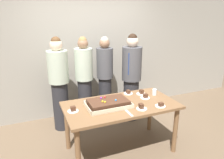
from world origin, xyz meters
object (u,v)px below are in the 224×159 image
Objects in this scene: drink_cup_nearest at (154,92)px; person_far_right_suit at (84,80)px; plated_slice_far_left at (73,110)px; plated_slice_far_right at (141,107)px; sheet_cake at (108,103)px; party_table at (121,110)px; person_green_shirt_behind at (59,83)px; plated_slice_near_left at (161,105)px; plated_slice_center_front at (128,93)px; cake_server_utensil at (129,113)px; plated_slice_center_back at (141,93)px; person_serving_front at (131,77)px; person_striped_tie_right at (105,77)px; plated_slice_near_right at (145,97)px.

drink_cup_nearest is 1.32m from person_far_right_suit.
drink_cup_nearest is at bearing 3.74° from plated_slice_far_left.
plated_slice_far_left is 0.95m from plated_slice_far_right.
sheet_cake is at bearing -3.83° from plated_slice_far_left.
sheet_cake reaches higher than plated_slice_far_left.
person_green_shirt_behind is (-0.73, 1.04, 0.19)m from party_table.
plated_slice_far_right is 0.60m from drink_cup_nearest.
plated_slice_center_front is at bearing 108.49° from plated_slice_near_left.
plated_slice_center_back is at bearing 47.28° from cake_server_utensil.
person_far_right_suit is at bearing -57.96° from person_serving_front.
person_striped_tie_right reaches higher than plated_slice_center_back.
person_striped_tie_right is (0.20, 1.46, 0.07)m from cake_server_utensil.
plated_slice_center_front reaches higher than plated_slice_near_left.
person_serving_front is at bearing 77.68° from plated_slice_near_right.
person_striped_tie_right is (-0.02, 1.41, 0.05)m from plated_slice_far_right.
plated_slice_near_left is 1.50× the size of drink_cup_nearest.
sheet_cake is 0.36m from cake_server_utensil.
plated_slice_far_left is at bearing 164.85° from plated_slice_near_left.
plated_slice_near_right is 1.00× the size of plated_slice_far_right.
plated_slice_near_right is 0.75× the size of cake_server_utensil.
person_striped_tie_right is at bearing 96.99° from person_far_right_suit.
plated_slice_near_left is 0.30m from plated_slice_far_right.
plated_slice_far_right is 0.23m from cake_server_utensil.
cake_server_utensil is (-0.31, -0.64, -0.02)m from plated_slice_center_front.
plated_slice_center_front is (-0.21, 0.62, 0.00)m from plated_slice_near_left.
plated_slice_far_right is 1.41m from person_far_right_suit.
plated_slice_far_right is at bearing 19.17° from person_striped_tie_right.
person_striped_tie_right is at bearing 97.72° from plated_slice_center_front.
person_far_right_suit reaches higher than plated_slice_near_right.
plated_slice_center_front is (0.09, 0.59, -0.01)m from plated_slice_far_right.
person_striped_tie_right is at bearing 82.10° from cake_server_utensil.
person_striped_tie_right reaches higher than cake_server_utensil.
plated_slice_near_left is 0.09× the size of person_far_right_suit.
plated_slice_near_right is at bearing 37.94° from cake_server_utensil.
plated_slice_center_front is at bearing 33.64° from person_far_right_suit.
drink_cup_nearest reaches higher than plated_slice_near_left.
drink_cup_nearest is 0.06× the size of person_green_shirt_behind.
person_green_shirt_behind is at bearing 132.64° from plated_slice_near_left.
plated_slice_center_front is 0.09× the size of person_green_shirt_behind.
cake_server_utensil is at bearing -132.72° from plated_slice_center_back.
cake_server_utensil is at bearing -177.84° from plated_slice_near_left.
person_serving_front reaches higher than drink_cup_nearest.
plated_slice_center_front is 1.25m from person_green_shirt_behind.
plated_slice_center_front reaches higher than party_table.
party_table is at bearing 85.45° from cake_server_utensil.
person_striped_tie_right is at bearing 90.80° from plated_slice_far_right.
plated_slice_near_left is 0.52m from cake_server_utensil.
person_green_shirt_behind is (-1.19, 0.98, 0.07)m from plated_slice_near_right.
plated_slice_far_right is at bearing 173.69° from plated_slice_near_left.
drink_cup_nearest is at bearing 41.25° from person_far_right_suit.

